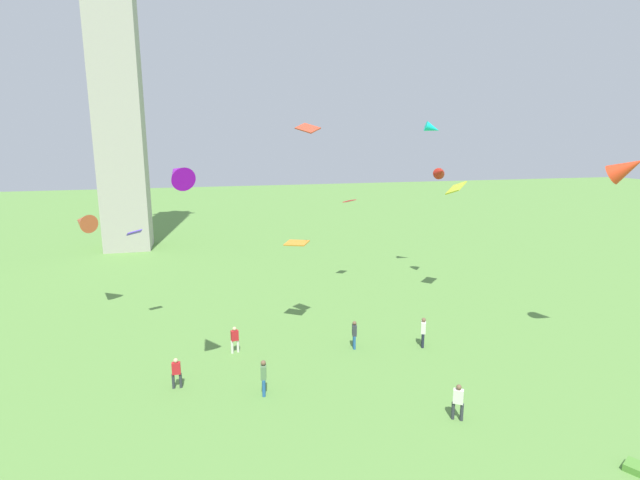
% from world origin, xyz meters
% --- Properties ---
extents(monument_obelisk, '(4.92, 4.92, 46.56)m').
position_xyz_m(monument_obelisk, '(-15.57, 51.44, 23.28)').
color(monument_obelisk, '#A8A399').
rests_on(monument_obelisk, ground_plane).
extents(person_0, '(0.34, 0.56, 1.82)m').
position_xyz_m(person_0, '(-4.95, 15.23, 1.03)').
color(person_0, '#235693').
rests_on(person_0, ground_plane).
extents(person_1, '(0.35, 0.52, 1.72)m').
position_xyz_m(person_1, '(1.09, 19.33, 0.98)').
color(person_1, '#235693').
rests_on(person_1, ground_plane).
extents(person_2, '(0.45, 0.55, 1.84)m').
position_xyz_m(person_2, '(5.22, 18.52, 1.04)').
color(person_2, '#1E2333').
rests_on(person_2, ground_plane).
extents(person_3, '(0.50, 0.26, 1.63)m').
position_xyz_m(person_3, '(-9.17, 16.94, 0.92)').
color(person_3, '#2D3338').
rests_on(person_3, ground_plane).
extents(person_4, '(0.52, 0.46, 1.73)m').
position_xyz_m(person_4, '(3.25, 10.89, 0.98)').
color(person_4, '#2D3338').
rests_on(person_4, ground_plane).
extents(person_5, '(0.49, 0.33, 1.62)m').
position_xyz_m(person_5, '(-5.97, 20.42, 0.92)').
color(person_5, silver).
rests_on(person_5, ground_plane).
extents(kite_flying_0, '(1.31, 1.72, 1.24)m').
position_xyz_m(kite_flying_0, '(11.59, 29.40, 9.71)').
color(kite_flying_0, red).
extents(kite_flying_1, '(1.73, 1.63, 0.29)m').
position_xyz_m(kite_flying_1, '(-1.72, 22.79, 5.95)').
color(kite_flying_1, orange).
extents(kite_flying_2, '(1.85, 1.94, 1.02)m').
position_xyz_m(kite_flying_2, '(11.18, 26.09, 8.80)').
color(kite_flying_2, gold).
extents(kite_flying_3, '(2.02, 2.32, 1.85)m').
position_xyz_m(kite_flying_3, '(14.79, 14.67, 10.94)').
color(kite_flying_3, red).
extents(kite_flying_4, '(1.30, 1.32, 0.35)m').
position_xyz_m(kite_flying_4, '(4.51, 31.49, 7.33)').
color(kite_flying_4, red).
extents(kite_flying_5, '(1.60, 1.22, 1.20)m').
position_xyz_m(kite_flying_5, '(11.89, 31.82, 13.24)').
color(kite_flying_5, '#11C9C4').
extents(kite_flying_6, '(2.15, 2.27, 1.38)m').
position_xyz_m(kite_flying_6, '(-15.58, 29.82, 6.70)').
color(kite_flying_6, '#B64E2B').
extents(kite_flying_7, '(1.37, 1.37, 0.61)m').
position_xyz_m(kite_flying_7, '(-1.68, 19.55, 13.02)').
color(kite_flying_7, '#C64028').
extents(kite_flying_8, '(1.58, 1.98, 1.42)m').
position_xyz_m(kite_flying_8, '(-8.45, 15.67, 10.96)').
color(kite_flying_8, '#8609B3').
extents(kite_flying_9, '(1.03, 0.89, 0.45)m').
position_xyz_m(kite_flying_9, '(-11.75, 25.80, 6.53)').
color(kite_flying_9, '#5B36E9').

